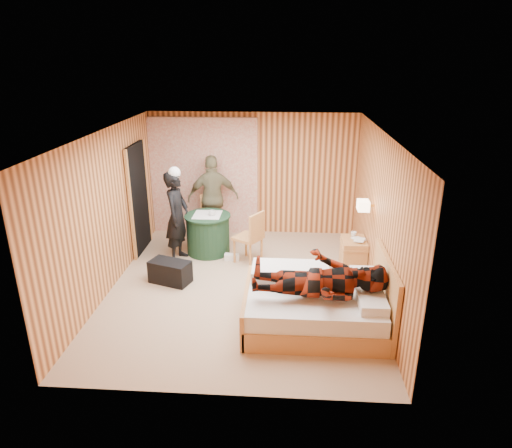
# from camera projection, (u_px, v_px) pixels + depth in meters

# --- Properties ---
(floor) EXTENTS (4.20, 5.00, 0.01)m
(floor) POSITION_uv_depth(u_px,v_px,m) (242.00, 287.00, 7.43)
(floor) COLOR tan
(floor) RESTS_ON ground
(ceiling) EXTENTS (4.20, 5.00, 0.01)m
(ceiling) POSITION_uv_depth(u_px,v_px,m) (240.00, 133.00, 6.54)
(ceiling) COLOR silver
(ceiling) RESTS_ON wall_back
(wall_back) EXTENTS (4.20, 0.02, 2.50)m
(wall_back) POSITION_uv_depth(u_px,v_px,m) (253.00, 174.00, 9.32)
(wall_back) COLOR #F5A35E
(wall_back) RESTS_ON floor
(wall_left) EXTENTS (0.02, 5.00, 2.50)m
(wall_left) POSITION_uv_depth(u_px,v_px,m) (107.00, 212.00, 7.12)
(wall_left) COLOR #F5A35E
(wall_left) RESTS_ON floor
(wall_right) EXTENTS (0.02, 5.00, 2.50)m
(wall_right) POSITION_uv_depth(u_px,v_px,m) (380.00, 218.00, 6.85)
(wall_right) COLOR #F5A35E
(wall_right) RESTS_ON floor
(curtain) EXTENTS (2.20, 0.08, 2.40)m
(curtain) POSITION_uv_depth(u_px,v_px,m) (204.00, 177.00, 9.34)
(curtain) COLOR beige
(curtain) RESTS_ON floor
(doorway) EXTENTS (0.06, 0.90, 2.05)m
(doorway) POSITION_uv_depth(u_px,v_px,m) (139.00, 199.00, 8.50)
(doorway) COLOR black
(doorway) RESTS_ON floor
(wall_lamp) EXTENTS (0.26, 0.24, 0.16)m
(wall_lamp) POSITION_uv_depth(u_px,v_px,m) (363.00, 205.00, 7.27)
(wall_lamp) COLOR gold
(wall_lamp) RESTS_ON wall_right
(bed) EXTENTS (1.94, 1.48, 1.02)m
(bed) POSITION_uv_depth(u_px,v_px,m) (315.00, 304.00, 6.35)
(bed) COLOR #E8A65F
(bed) RESTS_ON floor
(nightstand) EXTENTS (0.43, 0.58, 0.56)m
(nightstand) POSITION_uv_depth(u_px,v_px,m) (353.00, 254.00, 7.95)
(nightstand) COLOR #E8A65F
(nightstand) RESTS_ON floor
(round_table) EXTENTS (0.86, 0.86, 0.77)m
(round_table) POSITION_uv_depth(u_px,v_px,m) (208.00, 233.00, 8.60)
(round_table) COLOR #1B3B20
(round_table) RESTS_ON floor
(chair_far) EXTENTS (0.54, 0.54, 0.93)m
(chair_far) POSITION_uv_depth(u_px,v_px,m) (212.00, 214.00, 9.18)
(chair_far) COLOR #E8A65F
(chair_far) RESTS_ON floor
(chair_near) EXTENTS (0.60, 0.60, 0.97)m
(chair_near) POSITION_uv_depth(u_px,v_px,m) (252.00, 234.00, 8.11)
(chair_near) COLOR #E8A65F
(chair_near) RESTS_ON floor
(duffel_bag) EXTENTS (0.74, 0.55, 0.37)m
(duffel_bag) POSITION_uv_depth(u_px,v_px,m) (170.00, 272.00, 7.53)
(duffel_bag) COLOR black
(duffel_bag) RESTS_ON floor
(sneaker_left) EXTENTS (0.28, 0.13, 0.12)m
(sneaker_left) POSITION_uv_depth(u_px,v_px,m) (232.00, 257.00, 8.37)
(sneaker_left) COLOR white
(sneaker_left) RESTS_ON floor
(sneaker_right) EXTENTS (0.26, 0.14, 0.11)m
(sneaker_right) POSITION_uv_depth(u_px,v_px,m) (231.00, 257.00, 8.40)
(sneaker_right) COLOR white
(sneaker_right) RESTS_ON floor
(woman_standing) EXTENTS (0.47, 0.65, 1.66)m
(woman_standing) POSITION_uv_depth(u_px,v_px,m) (177.00, 217.00, 8.16)
(woman_standing) COLOR black
(woman_standing) RESTS_ON floor
(man_at_table) EXTENTS (1.08, 0.63, 1.72)m
(man_at_table) POSITION_uv_depth(u_px,v_px,m) (213.00, 198.00, 9.10)
(man_at_table) COLOR #726D4C
(man_at_table) RESTS_ON floor
(man_on_bed) EXTENTS (0.86, 0.67, 1.77)m
(man_on_bed) POSITION_uv_depth(u_px,v_px,m) (320.00, 270.00, 5.91)
(man_on_bed) COLOR maroon
(man_on_bed) RESTS_ON bed
(book_lower) EXTENTS (0.26, 0.28, 0.02)m
(book_lower) POSITION_uv_depth(u_px,v_px,m) (355.00, 240.00, 7.80)
(book_lower) COLOR white
(book_lower) RESTS_ON nightstand
(book_upper) EXTENTS (0.23, 0.27, 0.02)m
(book_upper) POSITION_uv_depth(u_px,v_px,m) (355.00, 239.00, 7.79)
(book_upper) COLOR white
(book_upper) RESTS_ON nightstand
(cup_nightstand) EXTENTS (0.11, 0.11, 0.09)m
(cup_nightstand) POSITION_uv_depth(u_px,v_px,m) (354.00, 234.00, 7.96)
(cup_nightstand) COLOR white
(cup_nightstand) RESTS_ON nightstand
(cup_table) EXTENTS (0.13, 0.13, 0.10)m
(cup_table) POSITION_uv_depth(u_px,v_px,m) (212.00, 213.00, 8.39)
(cup_table) COLOR white
(cup_table) RESTS_ON round_table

